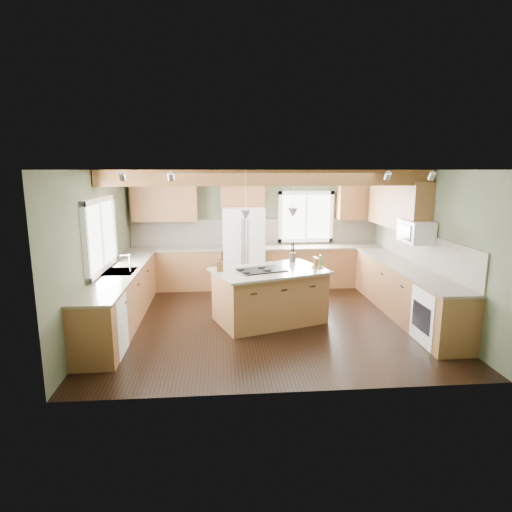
{
  "coord_description": "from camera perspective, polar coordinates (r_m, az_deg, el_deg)",
  "views": [
    {
      "loc": [
        -0.79,
        -7.12,
        2.6
      ],
      "look_at": [
        -0.17,
        0.3,
        1.1
      ],
      "focal_mm": 30.0,
      "sensor_mm": 36.0,
      "label": 1
    }
  ],
  "objects": [
    {
      "name": "upper_cab_over_fridge",
      "position": [
        9.47,
        -1.83,
        8.7
      ],
      "size": [
        0.96,
        0.35,
        0.7
      ],
      "primitive_type": "cube",
      "color": "brown",
      "rests_on": "wall_back"
    },
    {
      "name": "wall_right",
      "position": [
        8.08,
        21.69,
        1.35
      ],
      "size": [
        0.0,
        5.0,
        5.0
      ],
      "primitive_type": "plane",
      "rotation": [
        1.57,
        0.0,
        -1.57
      ],
      "color": "#434B35",
      "rests_on": "ground"
    },
    {
      "name": "cooktop",
      "position": [
        7.27,
        0.79,
        -1.86
      ],
      "size": [
        0.88,
        0.73,
        0.02
      ],
      "primitive_type": "cube",
      "rotation": [
        0.0,
        0.0,
        0.34
      ],
      "color": "black",
      "rests_on": "island_top"
    },
    {
      "name": "knife_block",
      "position": [
        7.21,
        -4.83,
        -1.36
      ],
      "size": [
        0.11,
        0.08,
        0.18
      ],
      "primitive_type": "cube",
      "rotation": [
        0.0,
        0.0,
        -0.0
      ],
      "color": "brown",
      "rests_on": "island_top"
    },
    {
      "name": "upper_cab_back_left",
      "position": [
        9.54,
        -12.09,
        7.27
      ],
      "size": [
        1.4,
        0.35,
        0.9
      ],
      "primitive_type": "cube",
      "color": "brown",
      "rests_on": "wall_back"
    },
    {
      "name": "refrigerator",
      "position": [
        9.41,
        -1.72,
        1.01
      ],
      "size": [
        0.9,
        0.74,
        1.8
      ],
      "primitive_type": "cube",
      "color": "white",
      "rests_on": "floor"
    },
    {
      "name": "dishwasher",
      "position": [
        6.48,
        -19.92,
        -8.85
      ],
      "size": [
        0.6,
        0.6,
        0.84
      ],
      "primitive_type": "cube",
      "color": "white",
      "rests_on": "floor"
    },
    {
      "name": "island",
      "position": [
        7.45,
        1.8,
        -5.42
      ],
      "size": [
        2.0,
        1.59,
        0.88
      ],
      "primitive_type": "cube",
      "rotation": [
        0.0,
        0.0,
        0.34
      ],
      "color": "brown",
      "rests_on": "floor"
    },
    {
      "name": "backsplash_back",
      "position": [
        9.73,
        -0.08,
        3.22
      ],
      "size": [
        5.58,
        0.03,
        0.58
      ],
      "primitive_type": "cube",
      "color": "brown",
      "rests_on": "wall_back"
    },
    {
      "name": "wall_back",
      "position": [
        9.74,
        -0.08,
        3.76
      ],
      "size": [
        5.6,
        0.0,
        5.6
      ],
      "primitive_type": "plane",
      "rotation": [
        1.57,
        0.0,
        0.0
      ],
      "color": "#434B35",
      "rests_on": "ground"
    },
    {
      "name": "counter_right",
      "position": [
        8.07,
        19.42,
        -1.4
      ],
      "size": [
        0.64,
        3.74,
        0.04
      ],
      "primitive_type": "cube",
      "color": "brown",
      "rests_on": "base_cab_right"
    },
    {
      "name": "backsplash_right",
      "position": [
        8.13,
        21.4,
        0.79
      ],
      "size": [
        0.03,
        3.7,
        0.58
      ],
      "primitive_type": "cube",
      "color": "brown",
      "rests_on": "wall_right"
    },
    {
      "name": "faucet",
      "position": [
        7.49,
        -16.46,
        -0.99
      ],
      "size": [
        0.02,
        0.02,
        0.28
      ],
      "primitive_type": "cylinder",
      "color": "#B2B2B7",
      "rests_on": "sink"
    },
    {
      "name": "soffit_trim",
      "position": [
        9.55,
        -0.04,
        11.07
      ],
      "size": [
        5.55,
        0.2,
        0.1
      ],
      "primitive_type": "cube",
      "color": "brown",
      "rests_on": "ceiling"
    },
    {
      "name": "bottle_tray",
      "position": [
        7.53,
        8.23,
        -0.76
      ],
      "size": [
        0.27,
        0.27,
        0.21
      ],
      "primitive_type": null,
      "rotation": [
        0.0,
        0.0,
        0.2
      ],
      "color": "brown",
      "rests_on": "island_top"
    },
    {
      "name": "base_cab_left",
      "position": [
        7.68,
        -17.52,
        -5.46
      ],
      "size": [
        0.6,
        3.7,
        0.88
      ],
      "primitive_type": "cube",
      "color": "brown",
      "rests_on": "floor"
    },
    {
      "name": "floor",
      "position": [
        7.62,
        1.48,
        -8.53
      ],
      "size": [
        5.6,
        5.6,
        0.0
      ],
      "primitive_type": "plane",
      "color": "black",
      "rests_on": "ground"
    },
    {
      "name": "counter_left",
      "position": [
        7.56,
        -17.73,
        -2.12
      ],
      "size": [
        0.64,
        3.74,
        0.04
      ],
      "primitive_type": "cube",
      "color": "brown",
      "rests_on": "base_cab_left"
    },
    {
      "name": "oven",
      "position": [
        7.06,
        23.38,
        -7.44
      ],
      "size": [
        0.6,
        0.72,
        0.84
      ],
      "primitive_type": "cube",
      "color": "white",
      "rests_on": "floor"
    },
    {
      "name": "sink",
      "position": [
        7.56,
        -17.73,
        -2.08
      ],
      "size": [
        0.5,
        0.65,
        0.03
      ],
      "primitive_type": "cube",
      "color": "#262628",
      "rests_on": "counter_left"
    },
    {
      "name": "island_top",
      "position": [
        7.33,
        1.82,
        -1.98
      ],
      "size": [
        2.15,
        1.74,
        0.04
      ],
      "primitive_type": "cube",
      "rotation": [
        0.0,
        0.0,
        0.34
      ],
      "color": "brown",
      "rests_on": "island"
    },
    {
      "name": "window_left",
      "position": [
        7.51,
        -20.11,
        2.69
      ],
      "size": [
        0.04,
        1.6,
        1.05
      ],
      "primitive_type": "cube",
      "color": "white",
      "rests_on": "wall_left"
    },
    {
      "name": "ceiling_beam",
      "position": [
        7.13,
        1.61,
        10.38
      ],
      "size": [
        5.55,
        0.26,
        0.26
      ],
      "primitive_type": "cube",
      "color": "brown",
      "rests_on": "ceiling"
    },
    {
      "name": "upper_cab_back_corner",
      "position": [
        9.96,
        13.42,
        7.38
      ],
      "size": [
        0.9,
        0.35,
        0.9
      ],
      "primitive_type": "cube",
      "color": "brown",
      "rests_on": "wall_back"
    },
    {
      "name": "counter_back_left",
      "position": [
        9.52,
        -10.73,
        0.95
      ],
      "size": [
        2.06,
        0.64,
        0.04
      ],
      "primitive_type": "cube",
      "color": "brown",
      "rests_on": "base_cab_back_left"
    },
    {
      "name": "base_cab_back_right",
      "position": [
        9.83,
        8.75,
        -1.4
      ],
      "size": [
        2.62,
        0.6,
        0.88
      ],
      "primitive_type": "cube",
      "color": "brown",
      "rests_on": "floor"
    },
    {
      "name": "pendant_right",
      "position": [
        7.37,
        4.94,
        5.78
      ],
      "size": [
        0.18,
        0.18,
        0.16
      ],
      "primitive_type": "cone",
      "rotation": [
        3.14,
        0.0,
        0.0
      ],
      "color": "#B2B2B7",
      "rests_on": "ceiling"
    },
    {
      "name": "upper_cab_right",
      "position": [
        8.74,
        18.36,
        6.59
      ],
      "size": [
        0.35,
        2.2,
        0.9
      ],
      "primitive_type": "cube",
      "color": "brown",
      "rests_on": "wall_right"
    },
    {
      "name": "counter_back_right",
      "position": [
        9.74,
        8.83,
        1.24
      ],
      "size": [
        2.66,
        0.64,
        0.04
      ],
      "primitive_type": "cube",
      "color": "brown",
      "rests_on": "base_cab_back_right"
    },
    {
      "name": "window_back",
      "position": [
        9.85,
        6.64,
        5.23
      ],
      "size": [
        1.1,
        0.04,
        1.0
      ],
      "primitive_type": "cube",
      "color": "white",
      "rests_on": "wall_back"
    },
    {
      "name": "wall_left",
      "position": [
        7.51,
        -20.23,
        0.75
      ],
      "size": [
        0.0,
        5.0,
        5.0
      ],
      "primitive_type": "plane",
      "rotation": [
        1.57,
        0.0,
        1.57
      ],
      "color": "#434B35",
      "rests_on": "ground"
    },
    {
      "name": "base_cab_back_left",
      "position": [
        9.62,
        -10.63,
        -1.75
      ],
      "size": [
        2.02,
        0.6,
        0.88
      ],
      "primitive_type": "cube",
      "color": "brown",
      "rests_on": "floor"
    },
    {
      "name": "microwave",
      "position": [
        7.9,
        20.55,
        3.06
      ],
      "size": [
        0.4,
        0.7,
        0.38
      ],
      "primitive_type": "cube",
      "color": "white",
      "rests_on": "wall_right"
    },
    {
      "name": "base_cab_right",
      "position": [
        8.18,
        19.21,
        -4.54
      ],
      "size": [
        0.6,
        3.7,
        0.88
      ],
      "primitive_type": "cube",
      "color": "brown",
      "rests_on": "floor"
    },
    {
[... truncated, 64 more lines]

